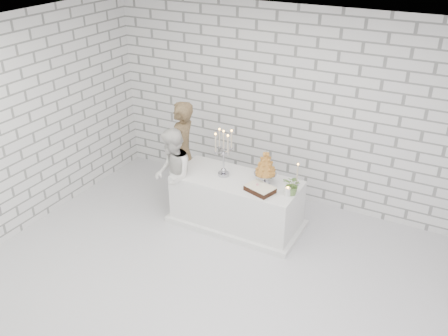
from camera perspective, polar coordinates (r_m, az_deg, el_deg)
ground at (r=6.21m, az=-1.53°, el=-13.51°), size 6.00×5.00×0.01m
ceiling at (r=4.82m, az=-1.98°, el=14.58°), size 6.00×5.00×0.01m
wall_back at (r=7.43m, az=7.90°, el=6.91°), size 6.00×0.01×3.00m
wall_front at (r=3.82m, az=-21.50°, el=-17.28°), size 6.00×0.01×3.00m
wall_left at (r=7.19m, az=-23.05°, el=4.21°), size 0.01×5.00×3.00m
cake_table at (r=7.11m, az=1.47°, el=-3.94°), size 1.80×0.80×0.75m
groom at (r=7.50m, az=-4.93°, el=1.71°), size 0.45×0.64×1.66m
bride at (r=7.13m, az=-5.97°, el=-0.88°), size 0.82×0.87×1.42m
candelabra at (r=6.85m, az=-0.05°, el=1.72°), size 0.33×0.33×0.70m
croquembouche at (r=6.72m, az=4.85°, el=0.09°), size 0.40×0.40×0.49m
chocolate_cake at (r=6.60m, az=4.21°, el=-2.44°), size 0.43×0.37×0.08m
pillar_candle at (r=6.53m, az=7.40°, el=-2.78°), size 0.10×0.10×0.12m
extra_taper at (r=6.75m, az=8.51°, el=-0.83°), size 0.07×0.07×0.32m
flowers at (r=6.54m, az=8.00°, el=-1.99°), size 0.28×0.25×0.28m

